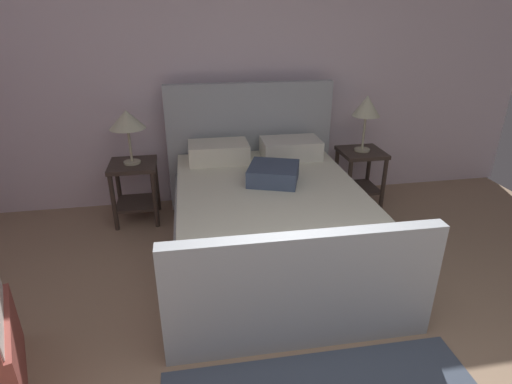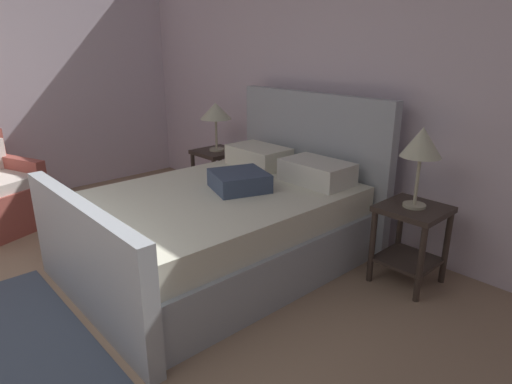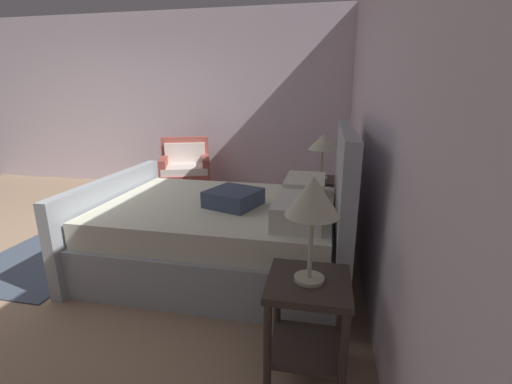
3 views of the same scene
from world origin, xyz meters
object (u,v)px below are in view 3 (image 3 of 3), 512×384
Objects in this scene: bed at (226,230)px; armchair at (186,175)px; table_lamp_right at (313,199)px; nightstand_left at (320,195)px; nightstand_right at (307,312)px; table_lamp_left at (323,143)px.

armchair is at bearing -149.05° from bed.
nightstand_left is at bearing 179.37° from table_lamp_right.
bed is at bearing -145.75° from nightstand_right.
armchair is (-0.87, -2.03, -0.06)m from nightstand_left.
bed is 1.56m from table_lamp_left.
table_lamp_right is at bearing 75.96° from nightstand_right.
bed is 1.40m from nightstand_right.
table_lamp_right is at bearing -0.63° from table_lamp_left.
nightstand_right is at bearing 32.18° from armchair.
nightstand_right is at bearing -0.63° from table_lamp_left.
nightstand_left is 1.18× the size of table_lamp_left.
table_lamp_left is at bearing 179.37° from table_lamp_right.
armchair is at bearing -147.82° from table_lamp_right.
armchair reaches higher than nightstand_right.
bed is 3.74× the size of nightstand_right.
table_lamp_right is 0.95× the size of nightstand_left.
table_lamp_right is 1.12× the size of table_lamp_left.
bed is 2.41× the size of armchair.
bed reaches higher than nightstand_right.
bed is 1.42m from nightstand_left.
table_lamp_right is at bearing 32.18° from armchair.
table_lamp_right reaches higher than armchair.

